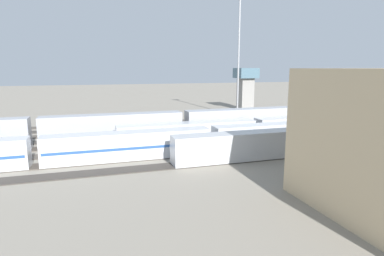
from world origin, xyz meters
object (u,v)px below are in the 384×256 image
at_px(train_on_track_6, 269,135).
at_px(control_tower, 246,85).
at_px(light_mast_0, 239,41).
at_px(train_on_track_5, 255,130).
at_px(train_on_track_4, 183,125).
at_px(train_on_track_7, 379,135).

height_order(train_on_track_6, control_tower, control_tower).
relative_size(light_mast_0, control_tower, 2.45).
height_order(train_on_track_5, light_mast_0, light_mast_0).
height_order(train_on_track_5, control_tower, control_tower).
relative_size(train_on_track_4, light_mast_0, 3.09).
bearing_deg(train_on_track_5, train_on_track_7, 149.41).
height_order(train_on_track_4, train_on_track_7, train_on_track_4).
bearing_deg(light_mast_0, train_on_track_7, 100.14).
bearing_deg(train_on_track_6, train_on_track_4, -41.31).
xyz_separation_m(train_on_track_4, control_tower, (-29.76, -35.24, 4.78)).
xyz_separation_m(train_on_track_5, train_on_track_4, (11.48, -5.00, 0.62)).
distance_m(train_on_track_5, light_mast_0, 34.70).
height_order(train_on_track_4, light_mast_0, light_mast_0).
distance_m(train_on_track_4, light_mast_0, 35.88).
distance_m(light_mast_0, control_tower, 18.76).
distance_m(train_on_track_4, control_tower, 46.37).
bearing_deg(control_tower, train_on_track_7, 88.45).
height_order(light_mast_0, control_tower, light_mast_0).
bearing_deg(train_on_track_7, control_tower, -91.55).
distance_m(train_on_track_7, light_mast_0, 42.58).
height_order(train_on_track_7, control_tower, control_tower).
distance_m(train_on_track_7, train_on_track_6, 17.74).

